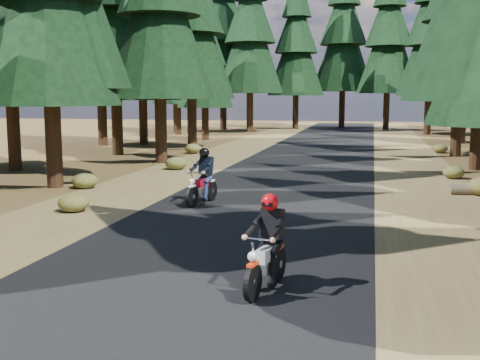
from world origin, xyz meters
name	(u,v)px	position (x,y,z in m)	size (l,w,h in m)	color
ground	(224,243)	(0.00, 0.00, 0.00)	(120.00, 120.00, 0.00)	#4D391B
road	(267,201)	(0.00, 5.00, 0.01)	(6.00, 100.00, 0.01)	black
shoulder_l	(116,196)	(-4.60, 5.00, 0.00)	(3.20, 100.00, 0.01)	brown
shoulder_r	(436,208)	(4.60, 5.00, 0.00)	(3.20, 100.00, 0.01)	brown
pine_forest	(320,1)	(-0.02, 21.05, 7.89)	(34.59, 55.08, 16.32)	black
understory_shrubs	(330,191)	(1.74, 5.61, 0.27)	(15.06, 29.87, 0.61)	#474C1E
rider_lead	(266,259)	(1.36, -2.79, 0.50)	(0.81, 1.74, 1.49)	silver
rider_follow	(202,186)	(-1.67, 4.20, 0.52)	(0.87, 1.81, 1.55)	maroon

